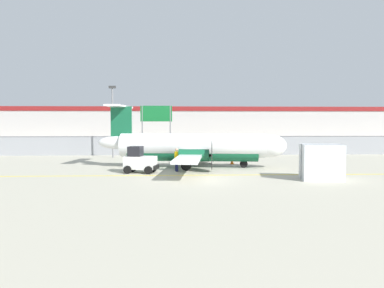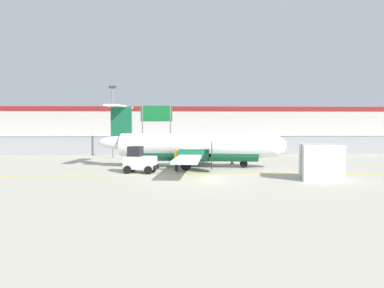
{
  "view_description": "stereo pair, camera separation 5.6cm",
  "coord_description": "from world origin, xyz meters",
  "px_view_note": "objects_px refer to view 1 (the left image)",
  "views": [
    {
      "loc": [
        -1.11,
        -22.99,
        3.5
      ],
      "look_at": [
        0.16,
        7.58,
        1.8
      ],
      "focal_mm": 35.0,
      "sensor_mm": 36.0,
      "label": 1
    },
    {
      "loc": [
        -1.06,
        -22.99,
        3.5
      ],
      "look_at": [
        0.16,
        7.58,
        1.8
      ],
      "focal_mm": 35.0,
      "sensor_mm": 36.0,
      "label": 2
    }
  ],
  "objects_px": {
    "commuter_airplane": "(196,147)",
    "parked_car_4": "(244,141)",
    "traffic_cone_near_left": "(232,161)",
    "parked_car_3": "(203,140)",
    "ground_crew_worker": "(177,158)",
    "traffic_cone_near_right": "(186,165)",
    "parked_car_1": "(130,142)",
    "apron_light_pole": "(113,115)",
    "highway_sign": "(156,118)",
    "cargo_container": "(321,162)",
    "parked_car_5": "(268,140)",
    "parked_car_2": "(160,142)",
    "baggage_tug": "(140,161)",
    "parked_car_0": "(78,143)"
  },
  "relations": [
    {
      "from": "baggage_tug",
      "to": "traffic_cone_near_right",
      "type": "height_order",
      "value": "baggage_tug"
    },
    {
      "from": "ground_crew_worker",
      "to": "highway_sign",
      "type": "relative_size",
      "value": 0.31
    },
    {
      "from": "traffic_cone_near_right",
      "to": "apron_light_pole",
      "type": "relative_size",
      "value": 0.09
    },
    {
      "from": "traffic_cone_near_left",
      "to": "parked_car_5",
      "type": "relative_size",
      "value": 0.15
    },
    {
      "from": "traffic_cone_near_right",
      "to": "parked_car_4",
      "type": "distance_m",
      "value": 26.38
    },
    {
      "from": "baggage_tug",
      "to": "traffic_cone_near_right",
      "type": "xyz_separation_m",
      "value": [
        3.35,
        2.31,
        -0.54
      ]
    },
    {
      "from": "baggage_tug",
      "to": "apron_light_pole",
      "type": "height_order",
      "value": "apron_light_pole"
    },
    {
      "from": "traffic_cone_near_left",
      "to": "parked_car_3",
      "type": "distance_m",
      "value": 26.34
    },
    {
      "from": "parked_car_3",
      "to": "apron_light_pole",
      "type": "relative_size",
      "value": 0.58
    },
    {
      "from": "parked_car_1",
      "to": "parked_car_4",
      "type": "distance_m",
      "value": 16.3
    },
    {
      "from": "parked_car_2",
      "to": "parked_car_4",
      "type": "relative_size",
      "value": 1.03
    },
    {
      "from": "traffic_cone_near_left",
      "to": "highway_sign",
      "type": "relative_size",
      "value": 0.12
    },
    {
      "from": "traffic_cone_near_right",
      "to": "parked_car_1",
      "type": "bearing_deg",
      "value": 106.48
    },
    {
      "from": "parked_car_2",
      "to": "cargo_container",
      "type": "bearing_deg",
      "value": 104.92
    },
    {
      "from": "parked_car_4",
      "to": "traffic_cone_near_left",
      "type": "bearing_deg",
      "value": 75.61
    },
    {
      "from": "parked_car_4",
      "to": "baggage_tug",
      "type": "bearing_deg",
      "value": 64.04
    },
    {
      "from": "traffic_cone_near_left",
      "to": "highway_sign",
      "type": "distance_m",
      "value": 13.79
    },
    {
      "from": "parked_car_2",
      "to": "parked_car_1",
      "type": "bearing_deg",
      "value": -19.97
    },
    {
      "from": "ground_crew_worker",
      "to": "parked_car_1",
      "type": "relative_size",
      "value": 0.4
    },
    {
      "from": "commuter_airplane",
      "to": "ground_crew_worker",
      "type": "height_order",
      "value": "commuter_airplane"
    },
    {
      "from": "traffic_cone_near_right",
      "to": "apron_light_pole",
      "type": "distance_m",
      "value": 12.65
    },
    {
      "from": "cargo_container",
      "to": "parked_car_2",
      "type": "bearing_deg",
      "value": 120.47
    },
    {
      "from": "commuter_airplane",
      "to": "parked_car_4",
      "type": "distance_m",
      "value": 25.3
    },
    {
      "from": "traffic_cone_near_left",
      "to": "apron_light_pole",
      "type": "xyz_separation_m",
      "value": [
        -11.22,
        6.58,
        3.99
      ]
    },
    {
      "from": "cargo_container",
      "to": "parked_car_3",
      "type": "xyz_separation_m",
      "value": [
        -4.79,
        35.35,
        -0.21
      ]
    },
    {
      "from": "ground_crew_worker",
      "to": "apron_light_pole",
      "type": "height_order",
      "value": "apron_light_pole"
    },
    {
      "from": "parked_car_0",
      "to": "cargo_container",
      "type": "bearing_deg",
      "value": 127.5
    },
    {
      "from": "cargo_container",
      "to": "parked_car_5",
      "type": "bearing_deg",
      "value": 90.73
    },
    {
      "from": "commuter_airplane",
      "to": "baggage_tug",
      "type": "relative_size",
      "value": 6.42
    },
    {
      "from": "cargo_container",
      "to": "apron_light_pole",
      "type": "relative_size",
      "value": 0.37
    },
    {
      "from": "ground_crew_worker",
      "to": "parked_car_2",
      "type": "distance_m",
      "value": 25.28
    },
    {
      "from": "cargo_container",
      "to": "traffic_cone_near_right",
      "type": "relative_size",
      "value": 4.22
    },
    {
      "from": "commuter_airplane",
      "to": "parked_car_1",
      "type": "distance_m",
      "value": 25.09
    },
    {
      "from": "baggage_tug",
      "to": "cargo_container",
      "type": "relative_size",
      "value": 0.93
    },
    {
      "from": "apron_light_pole",
      "to": "cargo_container",
      "type": "bearing_deg",
      "value": -45.33
    },
    {
      "from": "traffic_cone_near_right",
      "to": "parked_car_4",
      "type": "xyz_separation_m",
      "value": [
        9.02,
        24.78,
        0.58
      ]
    },
    {
      "from": "cargo_container",
      "to": "parked_car_5",
      "type": "xyz_separation_m",
      "value": [
        5.66,
        36.1,
        -0.21
      ]
    },
    {
      "from": "parked_car_0",
      "to": "apron_light_pole",
      "type": "distance_m",
      "value": 13.36
    },
    {
      "from": "traffic_cone_near_right",
      "to": "parked_car_2",
      "type": "distance_m",
      "value": 23.76
    },
    {
      "from": "baggage_tug",
      "to": "parked_car_2",
      "type": "xyz_separation_m",
      "value": [
        0.31,
        25.87,
        0.04
      ]
    },
    {
      "from": "parked_car_4",
      "to": "highway_sign",
      "type": "distance_m",
      "value": 16.35
    },
    {
      "from": "ground_crew_worker",
      "to": "parked_car_0",
      "type": "distance_m",
      "value": 25.87
    },
    {
      "from": "parked_car_2",
      "to": "traffic_cone_near_right",
      "type": "bearing_deg",
      "value": 91.45
    },
    {
      "from": "apron_light_pole",
      "to": "highway_sign",
      "type": "relative_size",
      "value": 1.32
    },
    {
      "from": "traffic_cone_near_right",
      "to": "parked_car_4",
      "type": "relative_size",
      "value": 0.15
    },
    {
      "from": "parked_car_5",
      "to": "highway_sign",
      "type": "xyz_separation_m",
      "value": [
        -16.92,
        -15.86,
        3.24
      ]
    },
    {
      "from": "parked_car_2",
      "to": "traffic_cone_near_left",
      "type": "bearing_deg",
      "value": 103.02
    },
    {
      "from": "traffic_cone_near_right",
      "to": "parked_car_5",
      "type": "distance_m",
      "value": 33.14
    },
    {
      "from": "apron_light_pole",
      "to": "traffic_cone_near_left",
      "type": "bearing_deg",
      "value": -30.39
    },
    {
      "from": "commuter_airplane",
      "to": "highway_sign",
      "type": "bearing_deg",
      "value": 112.81
    }
  ]
}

